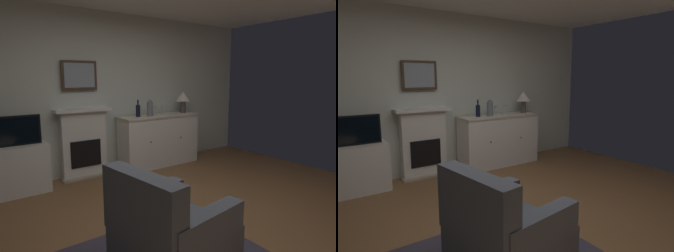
% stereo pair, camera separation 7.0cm
% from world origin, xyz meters
% --- Properties ---
extents(ground_plane, '(6.17, 4.86, 0.10)m').
position_xyz_m(ground_plane, '(0.00, 0.00, -0.05)').
color(ground_plane, brown).
rests_on(ground_plane, ground).
extents(wall_rear, '(6.17, 0.06, 2.62)m').
position_xyz_m(wall_rear, '(0.00, 2.40, 1.31)').
color(wall_rear, silver).
rests_on(wall_rear, ground_plane).
extents(fireplace_unit, '(0.87, 0.30, 1.10)m').
position_xyz_m(fireplace_unit, '(-0.35, 2.27, 0.55)').
color(fireplace_unit, white).
rests_on(fireplace_unit, ground_plane).
extents(framed_picture, '(0.55, 0.04, 0.45)m').
position_xyz_m(framed_picture, '(-0.35, 2.32, 1.60)').
color(framed_picture, '#473323').
extents(sideboard_cabinet, '(1.48, 0.49, 0.91)m').
position_xyz_m(sideboard_cabinet, '(0.97, 2.10, 0.46)').
color(sideboard_cabinet, white).
rests_on(sideboard_cabinet, ground_plane).
extents(table_lamp, '(0.26, 0.26, 0.40)m').
position_xyz_m(table_lamp, '(1.52, 2.10, 1.19)').
color(table_lamp, '#4C4742').
rests_on(table_lamp, sideboard_cabinet).
extents(wine_bottle, '(0.08, 0.08, 0.29)m').
position_xyz_m(wine_bottle, '(0.54, 2.08, 1.02)').
color(wine_bottle, black).
rests_on(wine_bottle, sideboard_cabinet).
extents(wine_glass_left, '(0.07, 0.07, 0.16)m').
position_xyz_m(wine_glass_left, '(0.90, 2.09, 1.03)').
color(wine_glass_left, silver).
rests_on(wine_glass_left, sideboard_cabinet).
extents(wine_glass_center, '(0.07, 0.07, 0.16)m').
position_xyz_m(wine_glass_center, '(1.01, 2.04, 1.03)').
color(wine_glass_center, silver).
rests_on(wine_glass_center, sideboard_cabinet).
extents(wine_glass_right, '(0.07, 0.07, 0.16)m').
position_xyz_m(wine_glass_right, '(1.12, 2.11, 1.03)').
color(wine_glass_right, silver).
rests_on(wine_glass_right, sideboard_cabinet).
extents(vase_decorative, '(0.11, 0.11, 0.28)m').
position_xyz_m(vase_decorative, '(0.75, 2.05, 1.05)').
color(vase_decorative, slate).
rests_on(vase_decorative, sideboard_cabinet).
extents(tv_cabinet, '(0.75, 0.42, 0.67)m').
position_xyz_m(tv_cabinet, '(-1.33, 2.11, 0.34)').
color(tv_cabinet, white).
rests_on(tv_cabinet, ground_plane).
extents(tv_set, '(0.62, 0.07, 0.40)m').
position_xyz_m(tv_set, '(-1.33, 2.09, 0.87)').
color(tv_set, black).
rests_on(tv_set, tv_cabinet).
extents(armchair, '(0.90, 0.87, 0.92)m').
position_xyz_m(armchair, '(-0.69, -0.47, 0.38)').
color(armchair, '#474C56').
rests_on(armchair, ground_plane).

